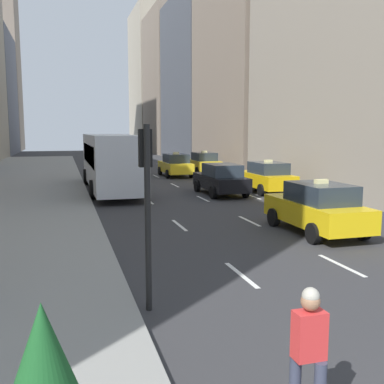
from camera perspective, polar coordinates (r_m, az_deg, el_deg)
The scene contains 11 objects.
sidewalk_left at distance 29.12m, azimuth -21.37°, elevation 0.54°, with size 8.00×66.00×0.15m, color gray.
lane_markings at distance 25.96m, azimuth -0.61°, elevation 0.10°, with size 5.72×56.00×0.01m.
building_row_right at distance 51.49m, azimuth 2.69°, elevation 17.59°, with size 6.00×90.17×34.61m.
taxi_lead at distance 25.77m, azimuth 9.44°, elevation 1.89°, with size 2.02×4.40×1.87m.
taxi_second at distance 34.35m, azimuth -2.13°, elevation 3.44°, with size 2.02×4.40×1.87m.
taxi_third at distance 36.76m, azimuth 1.47°, elevation 3.73°, with size 2.02×4.40×1.87m.
taxi_fourth at distance 15.86m, azimuth 15.59°, elevation -1.93°, with size 2.02×4.40×1.87m.
sedan_black_near at distance 24.55m, azimuth 3.68°, elevation 1.66°, with size 2.02×4.59×1.70m.
city_bus at distance 26.56m, azimuth -10.35°, elevation 4.01°, with size 2.80×11.61×3.25m.
skateboarder at distance 5.58m, azimuth 14.58°, elevation -19.23°, with size 0.36×0.80×1.75m.
traffic_light_pole at distance 8.59m, azimuth -5.79°, elevation 0.61°, with size 0.24×0.42×3.60m.
Camera 1 is at (-4.27, -1.79, 3.48)m, focal length 42.00 mm.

